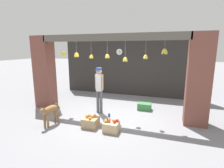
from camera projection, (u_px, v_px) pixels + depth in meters
ground_plane at (108, 116)px, 6.38m from camera, size 60.00×60.00×0.00m
shop_back_wall at (129, 67)px, 9.06m from camera, size 7.13×0.12×2.92m
shop_pillar_left at (45, 72)px, 7.27m from camera, size 0.70×0.60×2.92m
shop_pillar_right at (198, 80)px, 5.45m from camera, size 0.70×0.60×2.92m
storefront_awning at (108, 39)px, 5.94m from camera, size 5.23×0.28×0.95m
dog at (50, 111)px, 5.59m from camera, size 0.30×0.84×0.69m
shopkeeper at (99, 86)px, 6.55m from camera, size 0.34×0.29×1.73m
fruit_crate_oranges at (91, 122)px, 5.49m from camera, size 0.46×0.44×0.39m
fruit_crate_apples at (111, 126)px, 5.18m from camera, size 0.44×0.38×0.38m
produce_box_green at (144, 106)px, 7.03m from camera, size 0.52×0.36×0.27m
water_bottle at (109, 117)px, 6.03m from camera, size 0.08×0.08×0.24m
wall_clock at (119, 52)px, 8.99m from camera, size 0.34×0.03×0.34m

